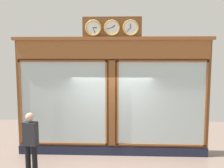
# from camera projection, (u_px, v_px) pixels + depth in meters

# --- Properties ---
(shop_facade) EXTENTS (6.15, 0.42, 4.34)m
(shop_facade) POSITION_uv_depth(u_px,v_px,m) (112.00, 96.00, 7.80)
(shop_facade) COLOR brown
(shop_facade) RESTS_ON ground_plane
(pedestrian) EXTENTS (0.40, 0.29, 1.69)m
(pedestrian) POSITION_uv_depth(u_px,v_px,m) (31.00, 141.00, 6.48)
(pedestrian) COLOR black
(pedestrian) RESTS_ON ground_plane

